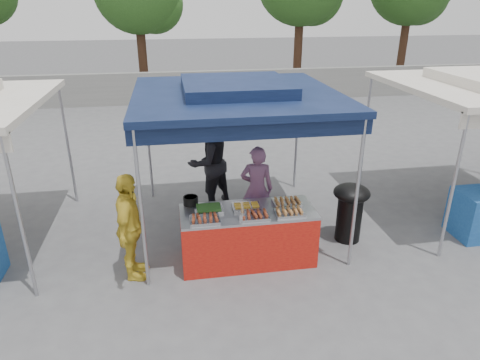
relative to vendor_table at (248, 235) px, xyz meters
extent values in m
plane|color=#4F4F51|center=(0.00, 0.10, -0.43)|extent=(80.00, 80.00, 0.00)
cube|color=slate|center=(0.00, 11.10, 0.17)|extent=(40.00, 0.25, 1.20)
cylinder|color=#A5A6AC|center=(-1.50, -0.40, 0.72)|extent=(0.05, 0.05, 2.30)
cylinder|color=#A5A6AC|center=(1.50, -0.40, 0.72)|extent=(0.05, 0.05, 2.30)
cylinder|color=#A5A6AC|center=(-1.50, 2.60, 0.72)|extent=(0.05, 0.05, 2.30)
cylinder|color=#A5A6AC|center=(1.50, 2.60, 0.72)|extent=(0.05, 0.05, 2.30)
cube|color=#0E1939|center=(0.00, 1.10, 1.92)|extent=(3.20, 3.20, 0.10)
cube|color=#0E1939|center=(0.00, 1.10, 2.05)|extent=(1.65, 1.65, 0.18)
cube|color=#0E1939|center=(0.00, -0.40, 1.77)|extent=(3.20, 0.04, 0.25)
cylinder|color=#A5A6AC|center=(-3.00, -0.40, 0.72)|extent=(0.05, 0.05, 2.30)
cylinder|color=#A5A6AC|center=(-3.00, 2.60, 0.72)|extent=(0.05, 0.05, 2.30)
cylinder|color=#A5A6AC|center=(3.00, -0.40, 0.72)|extent=(0.05, 0.05, 2.30)
cylinder|color=#A5A6AC|center=(3.00, 2.60, 0.72)|extent=(0.05, 0.05, 2.30)
cylinder|color=#392216|center=(-2.01, 12.80, 1.41)|extent=(0.36, 0.36, 3.67)
sphere|color=#28521B|center=(-1.41, 13.00, 3.14)|extent=(2.31, 2.31, 2.31)
cylinder|color=#392216|center=(4.56, 12.92, 1.59)|extent=(0.36, 0.36, 4.03)
cylinder|color=#392216|center=(9.70, 13.41, 1.55)|extent=(0.36, 0.36, 3.96)
cube|color=#AB180F|center=(0.00, 0.00, -0.02)|extent=(2.00, 0.80, 0.81)
cube|color=#A5A6AC|center=(0.00, 0.00, 0.40)|extent=(2.00, 0.80, 0.04)
cube|color=#B0B1B5|center=(-0.66, -0.24, 0.45)|extent=(0.42, 0.30, 0.05)
cube|color=maroon|center=(-0.66, -0.24, 0.49)|extent=(0.35, 0.25, 0.02)
cube|color=#B0B1B5|center=(0.05, -0.24, 0.45)|extent=(0.42, 0.30, 0.05)
cube|color=maroon|center=(0.05, -0.24, 0.49)|extent=(0.35, 0.25, 0.02)
cube|color=#B0B1B5|center=(0.58, -0.22, 0.45)|extent=(0.42, 0.30, 0.05)
cube|color=#9A6535|center=(0.58, -0.22, 0.49)|extent=(0.35, 0.25, 0.02)
cube|color=#B0B1B5|center=(-0.57, 0.08, 0.45)|extent=(0.42, 0.30, 0.05)
cube|color=#234D1A|center=(-0.57, 0.08, 0.49)|extent=(0.35, 0.25, 0.02)
cube|color=#B0B1B5|center=(-0.01, 0.07, 0.45)|extent=(0.42, 0.30, 0.05)
cube|color=#BB8921|center=(-0.01, 0.07, 0.49)|extent=(0.35, 0.25, 0.02)
cube|color=#B0B1B5|center=(0.63, 0.10, 0.45)|extent=(0.42, 0.30, 0.05)
cube|color=#9A6535|center=(0.63, 0.10, 0.49)|extent=(0.35, 0.25, 0.02)
cylinder|color=black|center=(-0.82, 0.34, 0.49)|extent=(0.22, 0.22, 0.13)
cylinder|color=#A5A6AC|center=(-0.14, -0.30, 0.48)|extent=(0.08, 0.08, 0.11)
cylinder|color=black|center=(1.77, 0.33, -0.03)|extent=(0.41, 0.41, 0.80)
ellipsoid|color=black|center=(1.77, 0.33, 0.44)|extent=(0.59, 0.59, 0.27)
cube|color=navy|center=(-0.50, 0.53, -0.27)|extent=(0.52, 0.37, 0.31)
cube|color=navy|center=(0.35, 0.68, -0.27)|extent=(0.53, 0.37, 0.32)
cube|color=navy|center=(0.35, 0.68, 0.05)|extent=(0.52, 0.36, 0.31)
imported|color=#794D70|center=(0.32, 0.92, 0.34)|extent=(0.62, 0.47, 1.53)
imported|color=black|center=(-0.39, 1.96, 0.49)|extent=(1.13, 1.07, 1.83)
imported|color=gold|center=(-1.70, -0.15, 0.38)|extent=(0.49, 0.97, 1.60)
camera|label=1|loc=(-1.04, -5.56, 3.32)|focal=32.00mm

